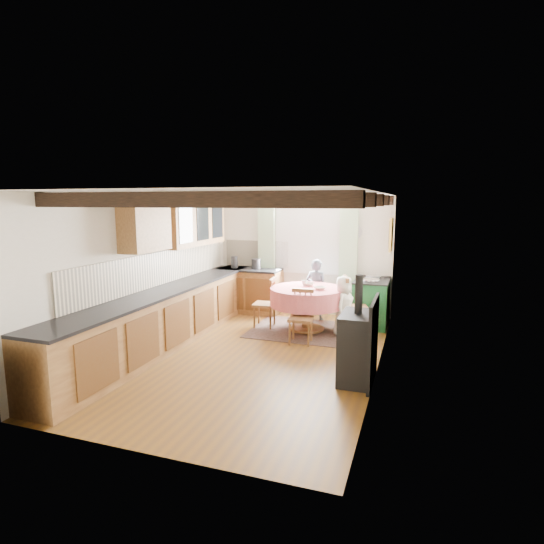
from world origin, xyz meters
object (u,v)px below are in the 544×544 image
at_px(cup, 305,283).
at_px(chair_near, 301,317).
at_px(chair_left, 264,302).
at_px(dining_table, 307,310).
at_px(cast_iron_stove, 358,329).
at_px(chair_right, 356,306).
at_px(child_right, 343,306).
at_px(aga_range, 371,302).
at_px(child_far, 316,289).

bearing_deg(cup, chair_near, -79.00).
bearing_deg(chair_left, chair_near, 46.22).
xyz_separation_m(dining_table, chair_near, (0.08, -0.70, 0.05)).
bearing_deg(cast_iron_stove, chair_near, 131.32).
distance_m(chair_right, child_right, 0.22).
height_order(chair_right, cast_iron_stove, cast_iron_stove).
relative_size(cast_iron_stove, cup, 13.27).
xyz_separation_m(chair_near, cast_iron_stove, (1.07, -1.22, 0.25)).
distance_m(chair_near, chair_left, 1.12).
height_order(dining_table, child_right, child_right).
height_order(chair_near, aga_range, chair_near).
distance_m(dining_table, cup, 0.49).
relative_size(chair_right, child_right, 0.99).
relative_size(chair_left, cup, 8.86).
bearing_deg(aga_range, chair_right, -104.89).
distance_m(dining_table, child_right, 0.68).
relative_size(dining_table, child_far, 1.09).
relative_size(dining_table, chair_right, 1.26).
height_order(child_right, cup, child_right).
bearing_deg(child_right, chair_right, -51.83).
xyz_separation_m(child_far, child_right, (0.68, -0.88, -0.08)).
bearing_deg(dining_table, cast_iron_stove, -59.02).
bearing_deg(cup, aga_range, 27.50).
xyz_separation_m(chair_near, child_far, (-0.10, 1.52, 0.16)).
bearing_deg(chair_right, chair_near, 117.64).
bearing_deg(chair_right, cast_iron_stove, 171.93).
height_order(dining_table, chair_near, chair_near).
relative_size(chair_right, cast_iron_stove, 0.74).
bearing_deg(child_right, chair_near, 143.73).
bearing_deg(chair_near, child_right, 43.40).
xyz_separation_m(chair_right, child_right, (-0.19, -0.12, 0.01)).
bearing_deg(child_far, chair_right, 152.20).
bearing_deg(aga_range, child_far, 177.99).
xyz_separation_m(dining_table, cup, (-0.09, 0.19, 0.44)).
relative_size(dining_table, child_right, 1.25).
bearing_deg(aga_range, chair_left, -156.84).
xyz_separation_m(aga_range, cup, (-1.14, -0.59, 0.39)).
xyz_separation_m(chair_right, cast_iron_stove, (0.30, -1.98, 0.18)).
xyz_separation_m(chair_left, chair_right, (1.65, 0.06, 0.05)).
height_order(child_far, cup, child_far).
xyz_separation_m(dining_table, aga_range, (1.04, 0.78, 0.05)).
bearing_deg(dining_table, chair_near, -83.47).
xyz_separation_m(chair_left, child_far, (0.78, 0.83, 0.13)).
relative_size(chair_near, child_far, 0.74).
bearing_deg(cup, chair_right, -8.09).
xyz_separation_m(chair_near, chair_left, (-0.88, 0.69, 0.02)).
relative_size(cast_iron_stove, child_right, 1.33).
relative_size(dining_table, cup, 12.42).
bearing_deg(chair_near, cup, 96.80).
height_order(chair_right, child_right, child_right).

